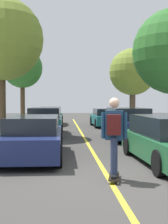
% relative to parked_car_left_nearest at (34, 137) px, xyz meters
% --- Properties ---
extents(ground, '(80.00, 80.00, 0.00)m').
position_rel_parked_car_left_nearest_xyz_m(ground, '(1.97, -2.82, -0.65)').
color(ground, '#3D3A38').
extents(center_line, '(0.12, 39.20, 0.01)m').
position_rel_parked_car_left_nearest_xyz_m(center_line, '(1.97, 1.18, -0.65)').
color(center_line, gold).
rests_on(center_line, ground).
extents(parked_car_left_nearest, '(1.82, 4.61, 1.30)m').
position_rel_parked_car_left_nearest_xyz_m(parked_car_left_nearest, '(0.00, 0.00, 0.00)').
color(parked_car_left_nearest, navy).
rests_on(parked_car_left_nearest, ground).
extents(parked_car_left_near, '(1.87, 4.71, 1.44)m').
position_rel_parked_car_left_nearest_xyz_m(parked_car_left_near, '(0.00, 6.59, 0.07)').
color(parked_car_left_near, '#196066').
rests_on(parked_car_left_near, ground).
extents(parked_car_left_far, '(1.89, 4.55, 1.36)m').
position_rel_parked_car_left_nearest_xyz_m(parked_car_left_far, '(0.00, 13.81, 0.02)').
color(parked_car_left_far, '#1E5B33').
rests_on(parked_car_left_far, ground).
extents(parked_car_right_nearest, '(1.94, 4.45, 1.35)m').
position_rel_parked_car_left_nearest_xyz_m(parked_car_right_nearest, '(3.93, -1.24, 0.02)').
color(parked_car_right_nearest, '#1E5B33').
rests_on(parked_car_right_nearest, ground).
extents(parked_car_right_near, '(1.88, 4.35, 1.47)m').
position_rel_parked_car_left_nearest_xyz_m(parked_car_right_near, '(3.93, 4.48, 0.07)').
color(parked_car_right_near, navy).
rests_on(parked_car_right_near, ground).
extents(parked_car_right_far, '(1.95, 4.05, 1.26)m').
position_rel_parked_car_left_nearest_xyz_m(parked_car_right_far, '(3.93, 11.62, -0.03)').
color(parked_car_right_far, '#196066').
rests_on(parked_car_right_far, ground).
extents(street_tree_left_nearest, '(4.14, 4.14, 6.81)m').
position_rel_parked_car_left_nearest_xyz_m(street_tree_left_nearest, '(-2.10, 5.96, 4.21)').
color(street_tree_left_nearest, '#4C3823').
rests_on(street_tree_left_nearest, sidewalk_left).
extents(street_tree_left_near, '(3.02, 3.02, 5.66)m').
position_rel_parked_car_left_nearest_xyz_m(street_tree_left_near, '(-2.10, 13.90, 3.61)').
color(street_tree_left_near, '#4C3823').
rests_on(street_tree_left_near, sidewalk_left).
extents(street_tree_right_near, '(3.41, 3.41, 5.49)m').
position_rel_parked_car_left_nearest_xyz_m(street_tree_right_near, '(6.03, 12.53, 3.24)').
color(street_tree_right_near, brown).
rests_on(street_tree_right_near, sidewalk_right).
extents(skateboard, '(0.38, 0.87, 0.10)m').
position_rel_parked_car_left_nearest_xyz_m(skateboard, '(2.06, -3.04, -0.57)').
color(skateboard, black).
rests_on(skateboard, ground).
extents(skateboarder, '(0.59, 0.71, 1.75)m').
position_rel_parked_car_left_nearest_xyz_m(skateboarder, '(2.06, -3.08, 0.44)').
color(skateboarder, black).
rests_on(skateboarder, skateboard).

